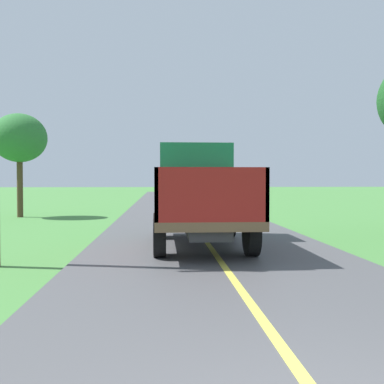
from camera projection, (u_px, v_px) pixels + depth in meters
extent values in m
cube|color=#2D2D30|center=(200.00, 223.00, 11.91)|extent=(0.90, 5.51, 0.24)
cube|color=brown|center=(200.00, 216.00, 11.90)|extent=(2.30, 5.80, 0.20)
cube|color=#197A4C|center=(195.00, 176.00, 13.81)|extent=(2.10, 1.90, 1.90)
cube|color=black|center=(193.00, 166.00, 14.76)|extent=(1.79, 0.02, 0.76)
cube|color=maroon|center=(157.00, 192.00, 10.84)|extent=(0.08, 3.85, 1.10)
cube|color=maroon|center=(249.00, 192.00, 10.98)|extent=(0.08, 3.85, 1.10)
cube|color=maroon|center=(212.00, 195.00, 9.03)|extent=(2.30, 0.08, 1.10)
cube|color=maroon|center=(197.00, 190.00, 12.79)|extent=(2.30, 0.08, 1.10)
cylinder|color=black|center=(160.00, 221.00, 13.63)|extent=(0.28, 1.00, 1.00)
cylinder|color=black|center=(229.00, 221.00, 13.77)|extent=(0.28, 1.00, 1.00)
cylinder|color=black|center=(160.00, 235.00, 10.25)|extent=(0.28, 1.00, 1.00)
cylinder|color=black|center=(252.00, 234.00, 10.39)|extent=(0.28, 1.00, 1.00)
ellipsoid|color=#B8C61D|center=(179.00, 197.00, 9.44)|extent=(0.47, 0.47, 0.48)
ellipsoid|color=#B4CC27|center=(167.00, 179.00, 11.27)|extent=(0.51, 0.48, 0.43)
ellipsoid|color=gold|center=(227.00, 194.00, 11.23)|extent=(0.42, 0.51, 0.37)
ellipsoid|color=#B7CB1B|center=(210.00, 206.00, 10.71)|extent=(0.45, 0.43, 0.50)
ellipsoid|color=#BFCF31|center=(227.00, 209.00, 10.29)|extent=(0.48, 0.44, 0.46)
ellipsoid|color=#BACF2F|center=(233.00, 194.00, 9.88)|extent=(0.53, 0.64, 0.43)
ellipsoid|color=#AFD31E|center=(183.00, 205.00, 11.65)|extent=(0.47, 0.62, 0.39)
ellipsoid|color=#BCD531|center=(194.00, 179.00, 9.58)|extent=(0.43, 0.51, 0.38)
ellipsoid|color=#BACC26|center=(201.00, 195.00, 10.88)|extent=(0.59, 0.70, 0.51)
cylinder|color=#4C3823|center=(20.00, 188.00, 21.83)|extent=(0.28, 0.28, 2.78)
ellipsoid|color=#2D7033|center=(19.00, 138.00, 21.76)|extent=(2.59, 2.59, 2.33)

